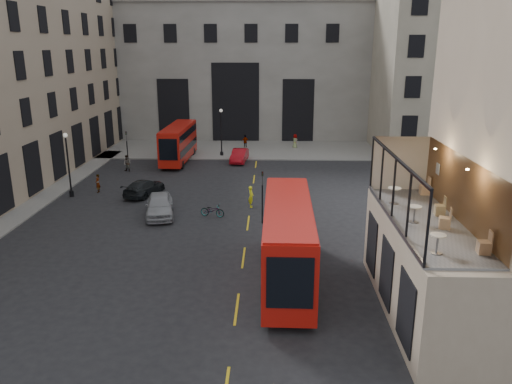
{
  "coord_description": "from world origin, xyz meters",
  "views": [
    {
      "loc": [
        -0.43,
        -21.26,
        12.15
      ],
      "look_at": [
        -1.37,
        9.64,
        3.0
      ],
      "focal_mm": 35.0,
      "sensor_mm": 36.0,
      "label": 1
    }
  ],
  "objects_px": {
    "cafe_table_mid": "(414,212)",
    "cafe_chair_c": "(440,209)",
    "cafe_table_near": "(438,241)",
    "bus_near": "(288,238)",
    "pedestrian_b": "(169,143)",
    "car_a": "(160,205)",
    "cafe_chair_a": "(484,247)",
    "bus_far": "(179,141)",
    "traffic_light_near": "(262,190)",
    "pedestrian_a": "(127,163)",
    "cafe_table_far": "(394,193)",
    "car_b": "(239,156)",
    "pedestrian_e": "(98,183)",
    "street_lamp_b": "(221,135)",
    "bicycle": "(212,210)",
    "pedestrian_c": "(245,142)",
    "pedestrian_d": "(295,141)",
    "cafe_chair_b": "(445,222)",
    "cyclist": "(251,197)",
    "street_lamp_a": "(69,169)",
    "traffic_light_far": "(127,145)",
    "cafe_chair_d": "(425,189)"
  },
  "relations": [
    {
      "from": "pedestrian_e",
      "to": "car_a",
      "type": "bearing_deg",
      "value": 46.51
    },
    {
      "from": "street_lamp_b",
      "to": "cyclist",
      "type": "relative_size",
      "value": 3.17
    },
    {
      "from": "bus_near",
      "to": "pedestrian_e",
      "type": "relative_size",
      "value": 6.84
    },
    {
      "from": "pedestrian_b",
      "to": "pedestrian_e",
      "type": "xyz_separation_m",
      "value": [
        -2.71,
        -17.39,
        -0.16
      ]
    },
    {
      "from": "pedestrian_e",
      "to": "cafe_table_near",
      "type": "relative_size",
      "value": 2.09
    },
    {
      "from": "cafe_chair_b",
      "to": "cafe_chair_c",
      "type": "relative_size",
      "value": 1.03
    },
    {
      "from": "cafe_chair_d",
      "to": "pedestrian_b",
      "type": "bearing_deg",
      "value": 121.73
    },
    {
      "from": "cafe_table_near",
      "to": "bus_near",
      "type": "bearing_deg",
      "value": 128.02
    },
    {
      "from": "traffic_light_far",
      "to": "cafe_table_far",
      "type": "xyz_separation_m",
      "value": [
        20.66,
        -25.55,
        2.71
      ]
    },
    {
      "from": "pedestrian_a",
      "to": "pedestrian_e",
      "type": "xyz_separation_m",
      "value": [
        -0.49,
        -7.34,
        -0.03
      ]
    },
    {
      "from": "street_lamp_b",
      "to": "pedestrian_e",
      "type": "bearing_deg",
      "value": -122.05
    },
    {
      "from": "bicycle",
      "to": "cafe_table_mid",
      "type": "height_order",
      "value": "cafe_table_mid"
    },
    {
      "from": "cafe_table_near",
      "to": "cafe_table_mid",
      "type": "height_order",
      "value": "cafe_table_near"
    },
    {
      "from": "cafe_table_near",
      "to": "car_b",
      "type": "bearing_deg",
      "value": 105.5
    },
    {
      "from": "pedestrian_e",
      "to": "cafe_table_far",
      "type": "relative_size",
      "value": 1.95
    },
    {
      "from": "pedestrian_b",
      "to": "car_b",
      "type": "bearing_deg",
      "value": -69.33
    },
    {
      "from": "cafe_table_mid",
      "to": "cafe_chair_c",
      "type": "xyz_separation_m",
      "value": [
        1.47,
        1.03,
        -0.23
      ]
    },
    {
      "from": "bus_far",
      "to": "pedestrian_d",
      "type": "xyz_separation_m",
      "value": [
        12.85,
        7.47,
        -1.32
      ]
    },
    {
      "from": "pedestrian_b",
      "to": "pedestrian_c",
      "type": "distance_m",
      "value": 9.13
    },
    {
      "from": "pedestrian_d",
      "to": "cafe_table_near",
      "type": "xyz_separation_m",
      "value": [
        3.35,
        -42.4,
        4.23
      ]
    },
    {
      "from": "bus_far",
      "to": "cafe_chair_d",
      "type": "bearing_deg",
      "value": -56.43
    },
    {
      "from": "street_lamp_b",
      "to": "pedestrian_e",
      "type": "xyz_separation_m",
      "value": [
        -9.2,
        -14.69,
        -1.61
      ]
    },
    {
      "from": "bus_near",
      "to": "pedestrian_c",
      "type": "bearing_deg",
      "value": 96.53
    },
    {
      "from": "cafe_table_mid",
      "to": "cafe_table_far",
      "type": "relative_size",
      "value": 0.93
    },
    {
      "from": "bus_near",
      "to": "pedestrian_d",
      "type": "relative_size",
      "value": 6.2
    },
    {
      "from": "traffic_light_near",
      "to": "street_lamp_a",
      "type": "xyz_separation_m",
      "value": [
        -16.0,
        6.0,
        -0.03
      ]
    },
    {
      "from": "cafe_chair_c",
      "to": "cafe_table_far",
      "type": "bearing_deg",
      "value": 135.49
    },
    {
      "from": "traffic_light_near",
      "to": "pedestrian_a",
      "type": "distance_m",
      "value": 20.13
    },
    {
      "from": "bicycle",
      "to": "cafe_chair_a",
      "type": "xyz_separation_m",
      "value": [
        12.31,
        -16.96,
        4.4
      ]
    },
    {
      "from": "cafe_chair_a",
      "to": "car_b",
      "type": "bearing_deg",
      "value": 108.2
    },
    {
      "from": "car_a",
      "to": "cafe_table_mid",
      "type": "distance_m",
      "value": 20.35
    },
    {
      "from": "cafe_chair_a",
      "to": "traffic_light_far",
      "type": "bearing_deg",
      "value": 125.56
    },
    {
      "from": "street_lamp_b",
      "to": "pedestrian_a",
      "type": "relative_size",
      "value": 3.26
    },
    {
      "from": "bus_far",
      "to": "cafe_chair_b",
      "type": "height_order",
      "value": "cafe_chair_b"
    },
    {
      "from": "cafe_table_far",
      "to": "pedestrian_a",
      "type": "bearing_deg",
      "value": 130.08
    },
    {
      "from": "bus_near",
      "to": "bus_far",
      "type": "relative_size",
      "value": 1.1
    },
    {
      "from": "car_a",
      "to": "pedestrian_b",
      "type": "xyz_separation_m",
      "value": [
        -3.92,
        23.34,
        0.13
      ]
    },
    {
      "from": "car_b",
      "to": "cafe_table_mid",
      "type": "bearing_deg",
      "value": -67.12
    },
    {
      "from": "traffic_light_near",
      "to": "pedestrian_b",
      "type": "height_order",
      "value": "traffic_light_near"
    },
    {
      "from": "pedestrian_d",
      "to": "car_a",
      "type": "bearing_deg",
      "value": 130.9
    },
    {
      "from": "street_lamp_a",
      "to": "cafe_table_far",
      "type": "height_order",
      "value": "cafe_table_far"
    },
    {
      "from": "cafe_table_near",
      "to": "traffic_light_far",
      "type": "bearing_deg",
      "value": 123.33
    },
    {
      "from": "bus_near",
      "to": "cafe_chair_a",
      "type": "bearing_deg",
      "value": -43.63
    },
    {
      "from": "car_b",
      "to": "pedestrian_e",
      "type": "xyz_separation_m",
      "value": [
        -11.39,
        -11.82,
        0.09
      ]
    },
    {
      "from": "car_b",
      "to": "cafe_chair_a",
      "type": "bearing_deg",
      "value": -66.14
    },
    {
      "from": "pedestrian_b",
      "to": "cafe_table_mid",
      "type": "relative_size",
      "value": 2.52
    },
    {
      "from": "bus_near",
      "to": "cafe_chair_b",
      "type": "distance_m",
      "value": 8.11
    },
    {
      "from": "pedestrian_b",
      "to": "car_a",
      "type": "bearing_deg",
      "value": -117.12
    },
    {
      "from": "bicycle",
      "to": "cafe_table_far",
      "type": "bearing_deg",
      "value": -122.47
    },
    {
      "from": "cafe_table_far",
      "to": "cafe_chair_a",
      "type": "xyz_separation_m",
      "value": [
        1.96,
        -6.09,
        -0.26
      ]
    }
  ]
}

